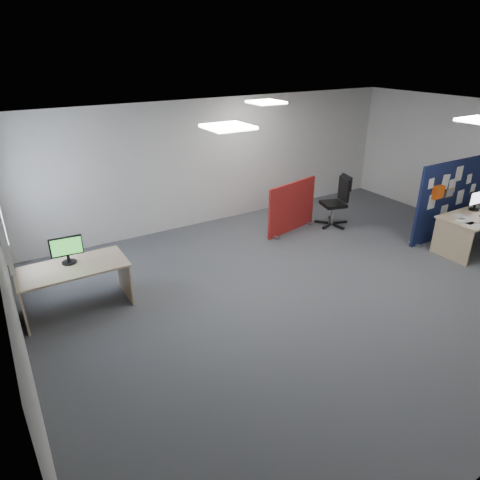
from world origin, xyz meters
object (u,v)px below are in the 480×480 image
monitor_main (476,199)px  red_divider (292,207)px  navy_divider (449,200)px  monitor_second (67,249)px  second_desk (73,276)px  office_chair (338,198)px

monitor_main → red_divider: bearing=139.3°
navy_divider → monitor_main: bearing=-75.5°
monitor_second → navy_divider: bearing=-5.3°
second_desk → monitor_second: bearing=94.0°
monitor_main → navy_divider: bearing=106.2°
second_desk → office_chair: office_chair is taller
navy_divider → monitor_second: (-7.15, 1.32, 0.14)m
monitor_second → office_chair: 5.74m
second_desk → office_chair: size_ratio=1.40×
red_divider → second_desk: size_ratio=0.92×
monitor_main → second_desk: size_ratio=0.29×
office_chair → red_divider: bearing=-177.6°
red_divider → second_desk: 4.69m
office_chair → navy_divider: bearing=-33.3°
navy_divider → red_divider: size_ratio=1.40×
red_divider → monitor_second: (-4.65, -0.61, 0.43)m
navy_divider → monitor_main: size_ratio=4.37×
red_divider → monitor_main: bearing=-55.4°
second_desk → office_chair: 5.73m
monitor_main → monitor_second: bearing=167.9°
navy_divider → second_desk: (-7.14, 1.21, -0.27)m
red_divider → monitor_second: 4.71m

